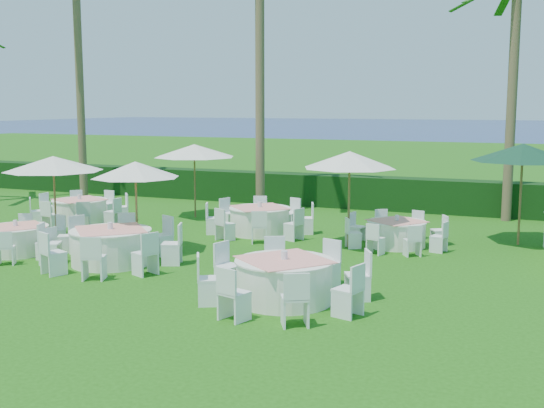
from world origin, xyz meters
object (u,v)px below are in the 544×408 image
Objects in this scene: banquet_table_e at (260,220)px; umbrella_d at (350,160)px; banquet_table_f at (397,233)px; umbrella_a at (53,164)px; banquet_table_c at (284,279)px; umbrella_green at (523,153)px; banquet_table_a at (16,239)px; umbrella_c at (194,151)px; banquet_table_b at (111,246)px; umbrella_b at (135,170)px; banquet_table_d at (80,210)px.

umbrella_d is at bearing -16.08° from banquet_table_e.
umbrella_a is at bearing -161.82° from banquet_table_f.
umbrella_green reaches higher than banquet_table_c.
umbrella_d is (7.92, 2.38, 0.18)m from umbrella_a.
banquet_table_f is at bearing 27.65° from banquet_table_a.
umbrella_c reaches higher than banquet_table_a.
banquet_table_f is at bearing -153.52° from umbrella_green.
banquet_table_c is at bearing -15.20° from banquet_table_b.
umbrella_green is (9.17, 4.98, 0.37)m from umbrella_b.
banquet_table_b is 1.40× the size of umbrella_b.
umbrella_b is 0.86× the size of umbrella_green.
banquet_table_b is 6.34m from banquet_table_d.
umbrella_b is 0.92× the size of umbrella_d.
banquet_table_b is 0.99× the size of banquet_table_c.
banquet_table_b reaches higher than banquet_table_d.
banquet_table_b is 11.23m from umbrella_green.
banquet_table_b is at bearing -0.65° from banquet_table_a.
umbrella_d is at bearing -24.05° from umbrella_c.
banquet_table_a is at bearing -102.27° from umbrella_c.
banquet_table_d is 9.47m from umbrella_d.
banquet_table_a is 7.31m from umbrella_c.
banquet_table_e is at bearing 62.96° from umbrella_b.
banquet_table_d is 5.69m from umbrella_b.
banquet_table_d is 10.45m from banquet_table_f.
umbrella_d is 4.78m from umbrella_green.
banquet_table_c is 10.76m from umbrella_c.
banquet_table_e reaches higher than banquet_table_f.
umbrella_green is at bearing 62.51° from banquet_table_c.
banquet_table_f is at bearing 1.30° from banquet_table_d.
banquet_table_e is at bearing 33.51° from umbrella_a.
banquet_table_d is at bearing 177.68° from umbrella_d.
umbrella_green is (13.53, 1.77, 2.15)m from banquet_table_d.
banquet_table_a is 0.93× the size of banquet_table_d.
banquet_table_a is 6.89m from banquet_table_e.
banquet_table_b is 5.30m from banquet_table_e.
banquet_table_c is 1.09× the size of banquet_table_d.
umbrella_a is 1.15× the size of umbrella_b.
banquet_table_f is (8.98, 4.70, -0.01)m from banquet_table_a.
banquet_table_b is at bearing -141.65° from banquet_table_f.
banquet_table_a is 2.51m from umbrella_a.
umbrella_c reaches higher than umbrella_a.
banquet_table_c is 6.19m from banquet_table_f.
umbrella_a is at bearing 150.82° from banquet_table_b.
umbrella_d is (3.01, -0.87, 1.97)m from banquet_table_e.
banquet_table_c reaches higher than banquet_table_f.
umbrella_b is 5.66m from umbrella_d.
umbrella_c is at bearing 176.42° from umbrella_green.
banquet_table_c is at bearing -9.94° from banquet_table_a.
umbrella_b reaches higher than banquet_table_b.
umbrella_green is (12.19, 4.53, 0.35)m from umbrella_a.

